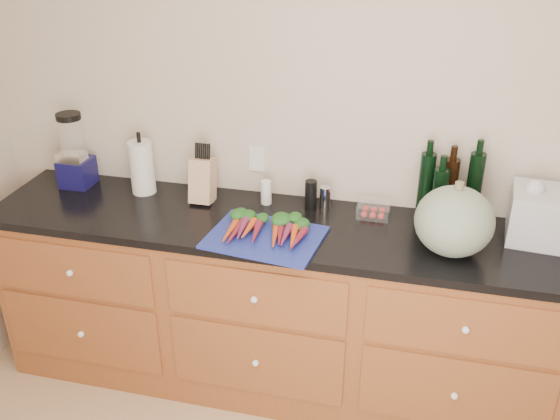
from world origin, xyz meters
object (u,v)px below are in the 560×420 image
(tomato_box, at_px, (373,209))
(blender_appliance, at_px, (74,154))
(carrots, at_px, (267,227))
(knife_block, at_px, (203,180))
(paper_towel, at_px, (142,167))
(cutting_board, at_px, (265,237))
(squash, at_px, (454,221))

(tomato_box, bearing_deg, blender_appliance, -179.55)
(carrots, relative_size, tomato_box, 2.53)
(blender_appliance, bearing_deg, knife_block, -1.46)
(paper_towel, bearing_deg, knife_block, -3.47)
(cutting_board, height_order, blender_appliance, blender_appliance)
(squash, height_order, blender_appliance, blender_appliance)
(paper_towel, height_order, tomato_box, paper_towel)
(squash, bearing_deg, paper_towel, 170.96)
(paper_towel, xyz_separation_m, tomato_box, (1.17, 0.01, -0.10))
(cutting_board, height_order, tomato_box, tomato_box)
(carrots, relative_size, knife_block, 1.73)
(blender_appliance, distance_m, tomato_box, 1.55)
(cutting_board, xyz_separation_m, knife_block, (-0.40, 0.30, 0.10))
(squash, distance_m, blender_appliance, 1.91)
(tomato_box, bearing_deg, squash, -35.40)
(tomato_box, bearing_deg, carrots, -147.14)
(paper_towel, xyz_separation_m, knife_block, (0.33, -0.02, -0.03))
(knife_block, bearing_deg, tomato_box, 2.05)
(carrots, distance_m, blender_appliance, 1.14)
(blender_appliance, height_order, paper_towel, blender_appliance)
(cutting_board, xyz_separation_m, blender_appliance, (-1.10, 0.32, 0.17))
(cutting_board, height_order, squash, squash)
(carrots, distance_m, knife_block, 0.48)
(cutting_board, xyz_separation_m, carrots, (0.00, 0.04, 0.03))
(paper_towel, bearing_deg, blender_appliance, -179.68)
(blender_appliance, xyz_separation_m, knife_block, (0.70, -0.02, -0.06))
(squash, distance_m, paper_towel, 1.54)
(squash, xyz_separation_m, tomato_box, (-0.36, 0.25, -0.11))
(squash, bearing_deg, tomato_box, 144.60)
(carrots, height_order, blender_appliance, blender_appliance)
(blender_appliance, height_order, knife_block, blender_appliance)
(squash, distance_m, tomato_box, 0.45)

